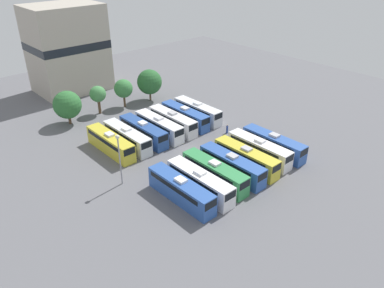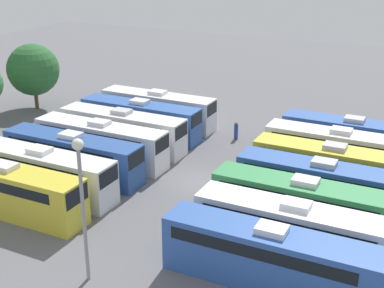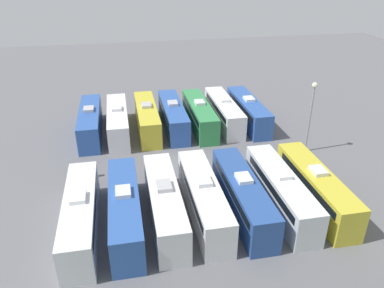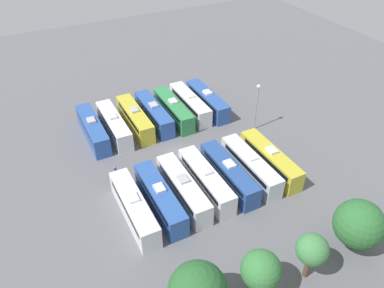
% 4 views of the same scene
% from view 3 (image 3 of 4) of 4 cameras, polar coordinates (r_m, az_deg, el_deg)
% --- Properties ---
extents(ground_plane, '(127.11, 127.11, 0.00)m').
position_cam_3_polar(ground_plane, '(40.49, -0.96, -2.91)').
color(ground_plane, slate).
extents(bus_0, '(2.46, 11.70, 3.55)m').
position_cam_3_polar(bus_0, '(49.99, 8.57, 5.06)').
color(bus_0, '#2D56A8').
rests_on(bus_0, ground_plane).
extents(bus_1, '(2.46, 11.70, 3.55)m').
position_cam_3_polar(bus_1, '(49.35, 4.87, 4.97)').
color(bus_1, white).
rests_on(bus_1, ground_plane).
extents(bus_2, '(2.46, 11.70, 3.55)m').
position_cam_3_polar(bus_2, '(48.25, 1.17, 4.54)').
color(bus_2, '#338C4C').
rests_on(bus_2, ground_plane).
extents(bus_3, '(2.46, 11.70, 3.55)m').
position_cam_3_polar(bus_3, '(48.01, -2.89, 4.39)').
color(bus_3, '#2D56A8').
rests_on(bus_3, ground_plane).
extents(bus_4, '(2.46, 11.70, 3.55)m').
position_cam_3_polar(bus_4, '(47.67, -6.86, 4.06)').
color(bus_4, gold).
rests_on(bus_4, ground_plane).
extents(bus_5, '(2.46, 11.70, 3.55)m').
position_cam_3_polar(bus_5, '(47.30, -11.25, 3.53)').
color(bus_5, white).
rests_on(bus_5, ground_plane).
extents(bus_6, '(2.46, 11.70, 3.55)m').
position_cam_3_polar(bus_6, '(47.83, -15.25, 3.34)').
color(bus_6, '#2D56A8').
rests_on(bus_6, ground_plane).
extents(bus_7, '(2.46, 11.70, 3.55)m').
position_cam_3_polar(bus_7, '(35.17, 18.33, -6.18)').
color(bus_7, gold).
rests_on(bus_7, ground_plane).
extents(bus_8, '(2.46, 11.70, 3.55)m').
position_cam_3_polar(bus_8, '(33.85, 13.36, -6.85)').
color(bus_8, silver).
rests_on(bus_8, ground_plane).
extents(bus_9, '(2.46, 11.70, 3.55)m').
position_cam_3_polar(bus_9, '(32.70, 7.74, -7.62)').
color(bus_9, '#284C93').
rests_on(bus_9, ground_plane).
extents(bus_10, '(2.46, 11.70, 3.55)m').
position_cam_3_polar(bus_10, '(32.06, 1.79, -8.14)').
color(bus_10, white).
rests_on(bus_10, ground_plane).
extents(bus_11, '(2.46, 11.70, 3.55)m').
position_cam_3_polar(bus_11, '(31.53, -4.19, -8.88)').
color(bus_11, silver).
rests_on(bus_11, ground_plane).
extents(bus_12, '(2.46, 11.70, 3.55)m').
position_cam_3_polar(bus_12, '(31.26, -10.21, -9.66)').
color(bus_12, '#2D56A8').
rests_on(bus_12, ground_plane).
extents(bus_13, '(2.46, 11.70, 3.55)m').
position_cam_3_polar(bus_13, '(31.44, -16.60, -10.25)').
color(bus_13, silver).
rests_on(bus_13, ground_plane).
extents(worker_person, '(0.36, 0.36, 1.72)m').
position_cam_3_polar(worker_person, '(38.98, -15.28, -3.90)').
color(worker_person, navy).
rests_on(worker_person, ground_plane).
extents(light_pole, '(0.60, 0.60, 8.16)m').
position_cam_3_polar(light_pole, '(42.63, 17.78, 5.53)').
color(light_pole, gray).
rests_on(light_pole, ground_plane).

